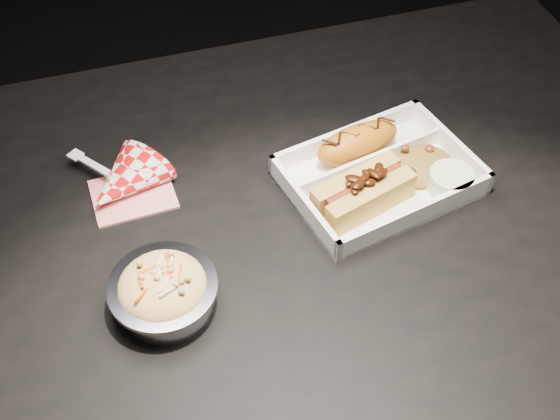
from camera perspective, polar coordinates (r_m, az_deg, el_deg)
The scene contains 8 objects.
dining_table at distance 1.01m, azimuth 0.40°, elevation -3.92°, with size 1.20×0.80×0.75m.
food_tray at distance 0.98m, azimuth 7.98°, elevation 2.56°, with size 0.28×0.23×0.04m.
fried_pastry at distance 1.00m, azimuth 6.33°, elevation 5.47°, with size 0.13×0.05×0.05m, color #BE6813.
hotdog at distance 0.93m, azimuth 6.77°, elevation 1.54°, with size 0.15×0.09×0.06m.
fried_rice_mound at distance 1.00m, azimuth 11.51°, elevation 3.94°, with size 0.10×0.08×0.03m, color olive.
cupcake_liner at distance 0.98m, azimuth 13.69°, elevation 2.26°, with size 0.06×0.06×0.03m, color beige.
foil_coleslaw_cup at distance 0.84m, azimuth -9.46°, elevation -6.45°, with size 0.13×0.13×0.07m.
napkin_fork at distance 0.98m, azimuth -12.64°, elevation 2.13°, with size 0.15×0.16×0.10m.
Camera 1 is at (-0.19, -0.58, 1.46)m, focal length 45.00 mm.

